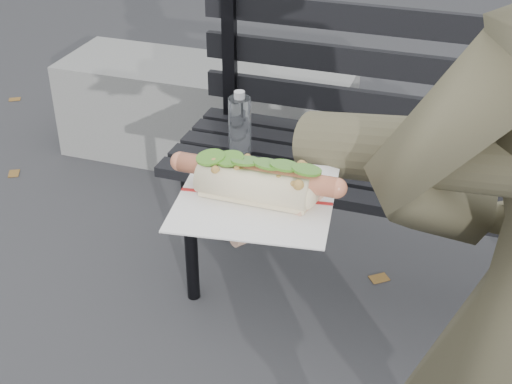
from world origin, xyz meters
The scene contains 3 objects.
park_bench centered at (0.05, 1.01, 0.52)m, with size 1.50×0.44×0.88m.
concrete_block centered at (-0.92, 1.67, 0.20)m, with size 1.20×0.40×0.40m, color slate.
held_hotdog centered at (0.11, -0.06, 1.04)m, with size 0.63×0.32×0.20m.
Camera 1 is at (0.15, -0.83, 1.46)m, focal length 50.00 mm.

